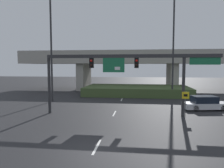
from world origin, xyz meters
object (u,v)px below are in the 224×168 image
object	(u,v)px
highway_light_pole_far	(173,42)
highway_light_pole_near	(51,41)
signal_gantry	(126,66)
speed_limit_sign	(185,101)
parked_sedan_near_right	(205,103)

from	to	relation	value
highway_light_pole_far	highway_light_pole_near	bearing A→B (deg)	-163.80
signal_gantry	speed_limit_sign	size ratio (longest dim) A/B	6.58
signal_gantry	speed_limit_sign	world-z (taller)	signal_gantry
signal_gantry	highway_light_pole_far	size ratio (longest dim) A/B	1.06
highway_light_pole_near	highway_light_pole_far	xyz separation A→B (m)	(16.00, 4.65, 0.19)
highway_light_pole_near	parked_sedan_near_right	size ratio (longest dim) A/B	3.04
signal_gantry	highway_light_pole_near	distance (m)	12.52
speed_limit_sign	highway_light_pole_far	world-z (taller)	highway_light_pole_far
signal_gantry	highway_light_pole_far	world-z (taller)	highway_light_pole_far
signal_gantry	parked_sedan_near_right	world-z (taller)	signal_gantry
parked_sedan_near_right	speed_limit_sign	bearing A→B (deg)	-132.99
signal_gantry	parked_sedan_near_right	size ratio (longest dim) A/B	3.30
signal_gantry	highway_light_pole_far	distance (m)	13.28
highway_light_pole_near	parked_sedan_near_right	world-z (taller)	highway_light_pole_near
signal_gantry	highway_light_pole_near	xyz separation A→B (m)	(-10.06, 6.75, 3.17)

